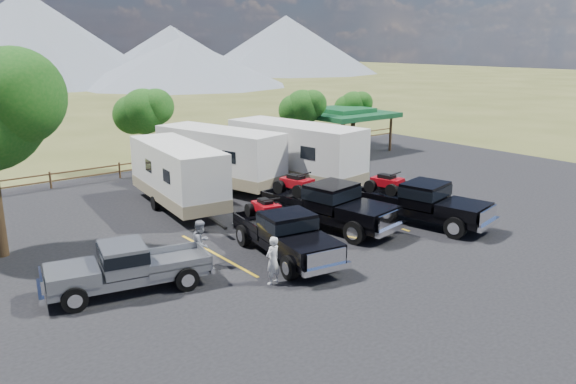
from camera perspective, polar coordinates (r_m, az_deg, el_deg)
ground at (r=22.67m, az=11.39°, el=-5.85°), size 320.00×320.00×0.00m
asphalt_lot at (r=24.58m, az=6.09°, el=-3.92°), size 44.00×34.00×0.04m
stall_lines at (r=25.25m, az=4.51°, el=-3.30°), size 12.12×5.50×0.01m
tree_ne_a at (r=39.95m, az=1.46°, el=8.54°), size 3.11×2.92×4.76m
tree_ne_b at (r=44.73m, az=6.64°, el=8.68°), size 2.77×2.59×4.27m
tree_north at (r=35.83m, az=-14.50°, el=7.90°), size 3.46×3.24×5.25m
rail_fence at (r=37.66m, az=-8.25°, el=3.57°), size 36.12×0.12×1.00m
pavilion at (r=42.68m, az=5.68°, el=7.94°), size 6.20×6.20×3.22m
rig_left at (r=21.26m, az=-0.37°, el=-4.10°), size 2.81×6.14×1.98m
rig_center at (r=24.70m, az=3.93°, el=-1.14°), size 3.18×6.86×2.21m
rig_right at (r=25.84m, az=13.19°, el=-0.88°), size 3.27×6.61×2.11m
trailer_left at (r=27.79m, az=-11.16°, el=1.70°), size 3.22×9.19×3.17m
trailer_center at (r=31.15m, az=-6.96°, el=3.45°), size 4.25×9.61×3.34m
trailer_right at (r=31.43m, az=0.75°, el=3.88°), size 3.92×10.30×3.56m
pickup_silver at (r=19.13m, az=-15.94°, el=-7.28°), size 5.65×2.82×1.62m
person_a at (r=18.92m, az=-1.56°, el=-6.96°), size 0.68×0.52×1.67m
person_b at (r=20.55m, az=-8.80°, el=-5.19°), size 1.07×1.01×1.75m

